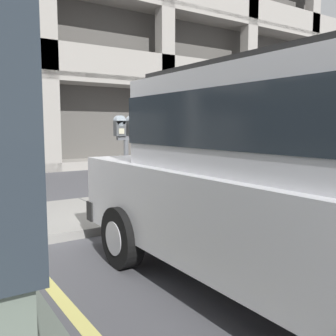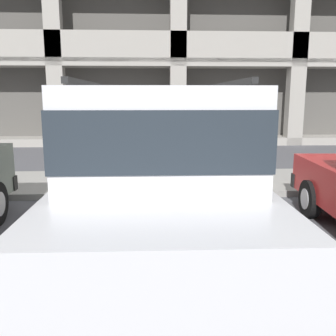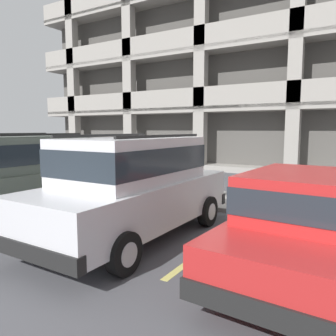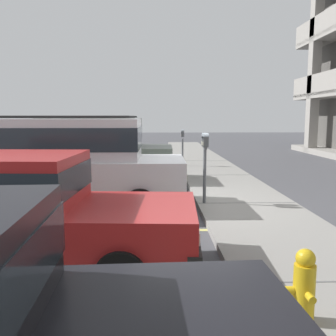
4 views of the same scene
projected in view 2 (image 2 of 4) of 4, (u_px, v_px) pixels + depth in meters
The scene contains 5 objects.
ground_plane at pixel (150, 205), 6.83m from camera, with size 80.00×80.00×0.10m.
sidewalk at pixel (149, 183), 8.09m from camera, with size 40.00×2.20×0.12m.
parking_stall_lines at pixel (257, 226), 5.53m from camera, with size 12.80×4.80×0.01m.
silver_suv at pixel (158, 170), 4.18m from camera, with size 2.05×4.80×2.03m.
parking_meter_near at pixel (148, 131), 6.92m from camera, with size 0.35×0.12×1.55m.
Camera 2 is at (0.00, -6.59, 1.90)m, focal length 40.00 mm.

